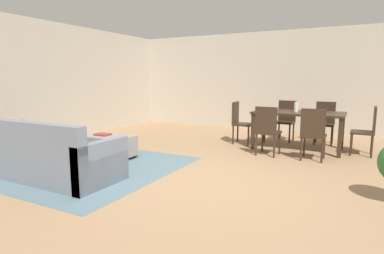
{
  "coord_description": "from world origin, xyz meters",
  "views": [
    {
      "loc": [
        1.81,
        -3.88,
        1.42
      ],
      "look_at": [
        -0.83,
        1.11,
        0.56
      ],
      "focal_mm": 29.68,
      "sensor_mm": 36.0,
      "label": 1
    }
  ],
  "objects_px": {
    "dining_chair_far_right": "(325,120)",
    "book_on_ottoman": "(103,134)",
    "dining_chair_head_west": "(239,120)",
    "dining_chair_near_left": "(267,128)",
    "ottoman_table": "(107,145)",
    "vase_centerpiece": "(296,107)",
    "dining_chair_head_east": "(368,128)",
    "couch": "(46,157)",
    "dining_table": "(298,116)",
    "dining_chair_near_right": "(313,131)",
    "dining_chair_far_left": "(286,118)"
  },
  "relations": [
    {
      "from": "ottoman_table",
      "to": "dining_chair_near_left",
      "type": "height_order",
      "value": "dining_chair_near_left"
    },
    {
      "from": "dining_chair_near_left",
      "to": "dining_chair_head_west",
      "type": "xyz_separation_m",
      "value": [
        -0.84,
        0.87,
        0.0
      ]
    },
    {
      "from": "dining_chair_near_right",
      "to": "dining_chair_near_left",
      "type": "bearing_deg",
      "value": -179.79
    },
    {
      "from": "dining_table",
      "to": "dining_chair_near_left",
      "type": "xyz_separation_m",
      "value": [
        -0.4,
        -0.87,
        -0.15
      ]
    },
    {
      "from": "dining_chair_far_left",
      "to": "couch",
      "type": "bearing_deg",
      "value": -119.05
    },
    {
      "from": "dining_chair_far_left",
      "to": "dining_chair_head_east",
      "type": "relative_size",
      "value": 1.0
    },
    {
      "from": "dining_chair_near_left",
      "to": "dining_chair_head_west",
      "type": "height_order",
      "value": "same"
    },
    {
      "from": "dining_chair_near_right",
      "to": "dining_chair_head_west",
      "type": "height_order",
      "value": "same"
    },
    {
      "from": "dining_chair_near_left",
      "to": "dining_table",
      "type": "bearing_deg",
      "value": 65.28
    },
    {
      "from": "couch",
      "to": "dining_chair_head_east",
      "type": "relative_size",
      "value": 2.39
    },
    {
      "from": "dining_chair_head_east",
      "to": "dining_chair_near_right",
      "type": "bearing_deg",
      "value": -133.67
    },
    {
      "from": "dining_chair_near_left",
      "to": "dining_chair_head_west",
      "type": "distance_m",
      "value": 1.21
    },
    {
      "from": "dining_chair_head_west",
      "to": "book_on_ottoman",
      "type": "relative_size",
      "value": 3.54
    },
    {
      "from": "dining_table",
      "to": "dining_chair_near_left",
      "type": "height_order",
      "value": "dining_chair_near_left"
    },
    {
      "from": "vase_centerpiece",
      "to": "book_on_ottoman",
      "type": "distance_m",
      "value": 3.78
    },
    {
      "from": "dining_chair_far_left",
      "to": "dining_chair_head_west",
      "type": "height_order",
      "value": "same"
    },
    {
      "from": "dining_chair_far_right",
      "to": "book_on_ottoman",
      "type": "relative_size",
      "value": 3.54
    },
    {
      "from": "couch",
      "to": "dining_chair_near_right",
      "type": "xyz_separation_m",
      "value": [
        3.29,
        2.78,
        0.23
      ]
    },
    {
      "from": "vase_centerpiece",
      "to": "couch",
      "type": "bearing_deg",
      "value": -128.35
    },
    {
      "from": "dining_chair_head_west",
      "to": "dining_chair_near_left",
      "type": "bearing_deg",
      "value": -45.85
    },
    {
      "from": "couch",
      "to": "dining_chair_far_left",
      "type": "height_order",
      "value": "dining_chair_far_left"
    },
    {
      "from": "couch",
      "to": "ottoman_table",
      "type": "xyz_separation_m",
      "value": [
        0.01,
        1.26,
        -0.06
      ]
    },
    {
      "from": "couch",
      "to": "book_on_ottoman",
      "type": "distance_m",
      "value": 1.25
    },
    {
      "from": "dining_chair_far_right",
      "to": "dining_chair_head_west",
      "type": "relative_size",
      "value": 1.0
    },
    {
      "from": "dining_chair_far_right",
      "to": "dining_table",
      "type": "bearing_deg",
      "value": -116.83
    },
    {
      "from": "dining_table",
      "to": "dining_chair_head_east",
      "type": "xyz_separation_m",
      "value": [
        1.24,
        0.02,
        -0.15
      ]
    },
    {
      "from": "couch",
      "to": "dining_chair_far_right",
      "type": "bearing_deg",
      "value": 53.53
    },
    {
      "from": "vase_centerpiece",
      "to": "dining_chair_far_left",
      "type": "bearing_deg",
      "value": 113.12
    },
    {
      "from": "dining_table",
      "to": "dining_chair_far_left",
      "type": "distance_m",
      "value": 0.93
    },
    {
      "from": "dining_chair_near_right",
      "to": "dining_chair_head_east",
      "type": "relative_size",
      "value": 1.0
    },
    {
      "from": "dining_chair_far_right",
      "to": "dining_chair_head_west",
      "type": "xyz_separation_m",
      "value": [
        -1.67,
        -0.84,
        0.0
      ]
    },
    {
      "from": "couch",
      "to": "vase_centerpiece",
      "type": "bearing_deg",
      "value": 51.65
    },
    {
      "from": "dining_chair_near_right",
      "to": "book_on_ottoman",
      "type": "height_order",
      "value": "dining_chair_near_right"
    },
    {
      "from": "couch",
      "to": "dining_chair_near_right",
      "type": "height_order",
      "value": "dining_chair_near_right"
    },
    {
      "from": "ottoman_table",
      "to": "vase_centerpiece",
      "type": "distance_m",
      "value": 3.74
    },
    {
      "from": "dining_chair_near_left",
      "to": "dining_chair_head_east",
      "type": "distance_m",
      "value": 1.87
    },
    {
      "from": "dining_table",
      "to": "dining_chair_near_right",
      "type": "relative_size",
      "value": 1.88
    },
    {
      "from": "dining_chair_head_east",
      "to": "couch",
      "type": "bearing_deg",
      "value": -138.44
    },
    {
      "from": "dining_chair_far_left",
      "to": "book_on_ottoman",
      "type": "distance_m",
      "value": 4.12
    },
    {
      "from": "dining_chair_head_east",
      "to": "vase_centerpiece",
      "type": "distance_m",
      "value": 1.33
    },
    {
      "from": "dining_chair_far_right",
      "to": "dining_chair_near_right",
      "type": "bearing_deg",
      "value": -90.9
    },
    {
      "from": "dining_table",
      "to": "vase_centerpiece",
      "type": "distance_m",
      "value": 0.2
    },
    {
      "from": "dining_chair_head_west",
      "to": "ottoman_table",
      "type": "bearing_deg",
      "value": -124.55
    },
    {
      "from": "vase_centerpiece",
      "to": "dining_chair_near_left",
      "type": "bearing_deg",
      "value": -113.48
    },
    {
      "from": "dining_table",
      "to": "book_on_ottoman",
      "type": "distance_m",
      "value": 3.83
    },
    {
      "from": "vase_centerpiece",
      "to": "dining_chair_far_right",
      "type": "bearing_deg",
      "value": 62.19
    },
    {
      "from": "dining_table",
      "to": "dining_chair_near_right",
      "type": "xyz_separation_m",
      "value": [
        0.4,
        -0.87,
        -0.15
      ]
    },
    {
      "from": "book_on_ottoman",
      "to": "dining_chair_head_west",
      "type": "bearing_deg",
      "value": 54.35
    },
    {
      "from": "ottoman_table",
      "to": "dining_chair_near_left",
      "type": "relative_size",
      "value": 1.04
    },
    {
      "from": "dining_chair_near_left",
      "to": "vase_centerpiece",
      "type": "relative_size",
      "value": 4.61
    }
  ]
}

